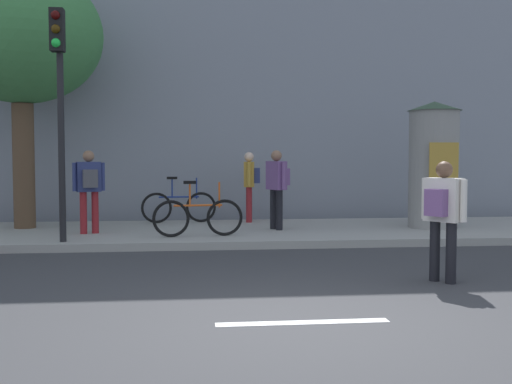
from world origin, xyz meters
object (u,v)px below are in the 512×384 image
Objects in this scene: pedestrian_in_red_top at (250,180)px; poster_column at (434,164)px; pedestrian_in_dark_shirt at (277,182)px; bicycle_leaning at (179,206)px; traffic_light at (59,86)px; pedestrian_in_light_jacket at (443,210)px; pedestrian_tallest at (89,184)px; bicycle_upright at (198,217)px; street_tree at (21,37)px.

poster_column is at bearing -22.09° from pedestrian_in_red_top.
pedestrian_in_red_top is 1.66m from pedestrian_in_dark_shirt.
bicycle_leaning is (-5.59, 1.57, -1.01)m from poster_column.
traffic_light is 1.51× the size of poster_column.
pedestrian_tallest is at bearing 138.96° from pedestrian_in_light_jacket.
poster_column is 5.43m from pedestrian_in_light_jacket.
bicycle_upright is (-1.70, -0.98, -0.63)m from pedestrian_in_dark_shirt.
traffic_light is 4.81m from pedestrian_in_dark_shirt.
poster_column reaches higher than pedestrian_in_red_top.
street_tree is 6.34m from pedestrian_in_dark_shirt.
poster_column is 5.36m from bicycle_upright.
pedestrian_in_dark_shirt is 0.96× the size of bicycle_upright.
pedestrian_tallest reaches higher than pedestrian_in_red_top.
traffic_light is at bearing -122.76° from bicycle_leaning.
pedestrian_in_dark_shirt reaches higher than bicycle_leaning.
pedestrian_tallest is (-7.35, -0.33, -0.39)m from poster_column.
poster_column is 1.66× the size of pedestrian_in_red_top.
traffic_light reaches higher than bicycle_leaning.
street_tree reaches higher than poster_column.
pedestrian_tallest is at bearing -132.78° from bicycle_leaning.
pedestrian_in_light_jacket is 6.92m from pedestrian_in_red_top.
pedestrian_in_dark_shirt is at bearing 20.89° from traffic_light.
pedestrian_tallest reaches higher than pedestrian_in_light_jacket.
bicycle_leaning is (-3.66, 6.63, -0.45)m from pedestrian_in_light_jacket.
pedestrian_in_dark_shirt is 2.06m from bicycle_upright.
pedestrian_in_light_jacket is 7.58m from bicycle_leaning.
pedestrian_in_light_jacket is (-1.93, -5.05, -0.56)m from poster_column.
pedestrian_tallest is 1.01× the size of pedestrian_in_red_top.
pedestrian_in_dark_shirt is (4.17, 1.59, -1.79)m from traffic_light.
pedestrian_in_light_jacket is at bearing -41.04° from pedestrian_tallest.
traffic_light is 3.08m from street_tree.
traffic_light is at bearing -139.46° from pedestrian_in_red_top.
pedestrian_in_dark_shirt is (-3.47, -0.02, -0.38)m from poster_column.
pedestrian_in_light_jacket is 0.98× the size of pedestrian_tallest.
pedestrian_tallest is 3.94m from pedestrian_in_red_top.
pedestrian_in_red_top is at bearing 104.93° from pedestrian_in_dark_shirt.
traffic_light is 2.23m from pedestrian_tallest.
pedestrian_in_red_top is at bearing 63.89° from bicycle_upright.
pedestrian_tallest reaches higher than bicycle_upright.
poster_column is 1.56× the size of bicycle_upright.
pedestrian_in_red_top is (-1.97, 6.63, 0.16)m from pedestrian_in_light_jacket.
pedestrian_in_red_top reaches higher than bicycle_upright.
street_tree is 3.21× the size of bicycle_leaning.
street_tree is 3.39× the size of pedestrian_in_red_top.
street_tree is (-1.28, 2.46, 1.33)m from traffic_light.
traffic_light is at bearing 148.99° from pedestrian_in_light_jacket.
bicycle_upright is at bearing -17.27° from pedestrian_tallest.
poster_column reaches higher than bicycle_leaning.
pedestrian_in_red_top is 0.98× the size of pedestrian_in_dark_shirt.
pedestrian_in_dark_shirt is (5.45, -0.87, -3.12)m from street_tree.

